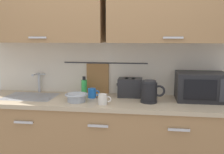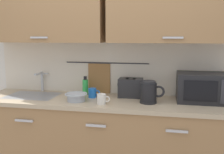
{
  "view_description": "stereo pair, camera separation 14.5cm",
  "coord_description": "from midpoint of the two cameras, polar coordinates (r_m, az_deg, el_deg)",
  "views": [
    {
      "loc": [
        0.42,
        -2.14,
        1.51
      ],
      "look_at": [
        0.08,
        0.33,
        1.12
      ],
      "focal_mm": 41.61,
      "sensor_mm": 36.0,
      "label": 1
    },
    {
      "loc": [
        0.57,
        -2.11,
        1.51
      ],
      "look_at": [
        0.08,
        0.33,
        1.12
      ],
      "focal_mm": 41.61,
      "sensor_mm": 36.0,
      "label": 2
    }
  ],
  "objects": [
    {
      "name": "electric_kettle",
      "position": [
        2.43,
        6.56,
        -3.26
      ],
      "size": [
        0.23,
        0.16,
        0.21
      ],
      "color": "black",
      "rests_on": "counter_unit"
    },
    {
      "name": "mug_near_sink",
      "position": [
        2.62,
        -5.96,
        -3.54
      ],
      "size": [
        0.12,
        0.08,
        0.09
      ],
      "color": "blue",
      "rests_on": "counter_unit"
    },
    {
      "name": "toaster",
      "position": [
        2.65,
        2.42,
        -2.3
      ],
      "size": [
        0.26,
        0.17,
        0.19
      ],
      "color": "#232326",
      "rests_on": "counter_unit"
    },
    {
      "name": "counter_unit",
      "position": [
        2.69,
        -3.54,
        -14.16
      ],
      "size": [
        2.53,
        0.64,
        0.9
      ],
      "color": "#997047",
      "rests_on": "ground"
    },
    {
      "name": "back_wall_assembly",
      "position": [
        2.7,
        -2.56,
        9.15
      ],
      "size": [
        3.7,
        0.41,
        2.5
      ],
      "color": "silver",
      "rests_on": "ground"
    },
    {
      "name": "mixing_bowl",
      "position": [
        2.49,
        -9.49,
        -4.37
      ],
      "size": [
        0.21,
        0.21,
        0.08
      ],
      "color": "#A5ADB7",
      "rests_on": "counter_unit"
    },
    {
      "name": "sink_faucet",
      "position": [
        2.97,
        -17.23,
        -0.52
      ],
      "size": [
        0.09,
        0.17,
        0.22
      ],
      "color": "#B2B5BA",
      "rests_on": "counter_unit"
    },
    {
      "name": "microwave",
      "position": [
        2.61,
        17.41,
        -1.99
      ],
      "size": [
        0.46,
        0.35,
        0.27
      ],
      "color": "black",
      "rests_on": "counter_unit"
    },
    {
      "name": "dish_soap_bottle",
      "position": [
        2.74,
        -7.65,
        -2.18
      ],
      "size": [
        0.06,
        0.06,
        0.2
      ],
      "color": "green",
      "rests_on": "counter_unit"
    },
    {
      "name": "mug_by_kettle",
      "position": [
        2.36,
        -3.75,
        -4.9
      ],
      "size": [
        0.12,
        0.08,
        0.09
      ],
      "color": "silver",
      "rests_on": "counter_unit"
    }
  ]
}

